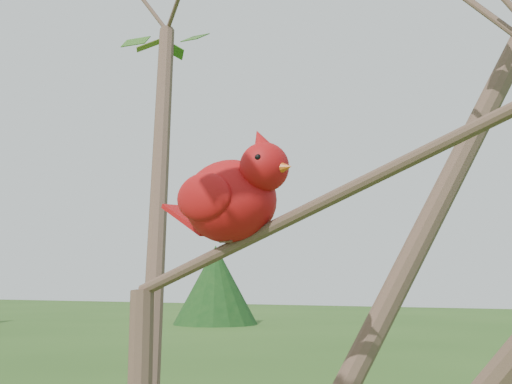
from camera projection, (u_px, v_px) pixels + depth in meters
crabapple_tree at (145, 162)px, 1.02m from camera, size 2.35×2.05×2.95m
cardinal at (234, 197)px, 1.09m from camera, size 0.24×0.15×0.17m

